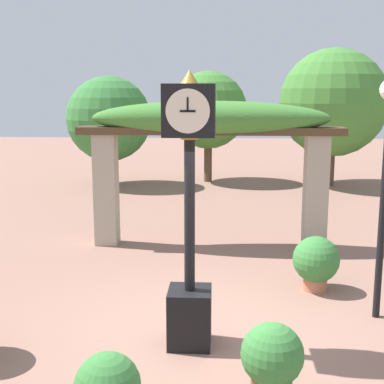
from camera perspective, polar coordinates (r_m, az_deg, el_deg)
ground_plane at (r=7.40m, az=0.93°, el=-15.02°), size 60.00×60.00×0.00m
pedestal_clock at (r=6.57m, az=-0.26°, el=-1.98°), size 0.61×0.66×3.46m
pergola at (r=10.93m, az=1.94°, el=6.21°), size 5.41×1.06×3.02m
potted_plant_far_left at (r=5.89m, az=8.54°, el=-17.24°), size 0.66×0.66×0.85m
potted_plant_far_right at (r=8.97m, az=13.09°, el=-7.20°), size 0.76×0.76×0.90m
tree_line at (r=18.40m, az=5.87°, el=8.83°), size 10.75×3.80×4.62m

